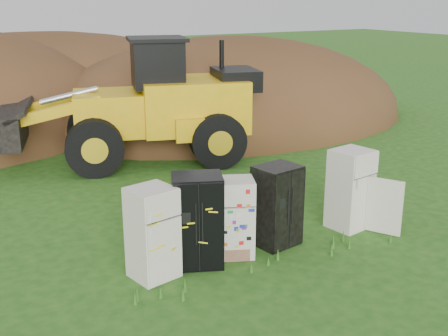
# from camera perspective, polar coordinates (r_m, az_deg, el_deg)

# --- Properties ---
(ground) EXTENTS (120.00, 120.00, 0.00)m
(ground) POSITION_cam_1_polar(r_m,az_deg,el_deg) (11.94, 3.85, -8.10)
(ground) COLOR #1E5316
(ground) RESTS_ON ground
(fridge_leftmost) EXTENTS (0.91, 0.88, 1.76)m
(fridge_leftmost) POSITION_cam_1_polar(r_m,az_deg,el_deg) (10.52, -7.28, -6.57)
(fridge_leftmost) COLOR white
(fridge_leftmost) RESTS_ON ground
(fridge_black_side) EXTENTS (1.17, 1.07, 1.83)m
(fridge_black_side) POSITION_cam_1_polar(r_m,az_deg,el_deg) (10.91, -2.70, -5.34)
(fridge_black_side) COLOR black
(fridge_black_side) RESTS_ON ground
(fridge_sticker) EXTENTS (0.93, 0.90, 1.62)m
(fridge_sticker) POSITION_cam_1_polar(r_m,az_deg,el_deg) (11.31, 1.17, -5.06)
(fridge_sticker) COLOR silver
(fridge_sticker) RESTS_ON ground
(fridge_dark_mid) EXTENTS (0.99, 0.85, 1.73)m
(fridge_dark_mid) POSITION_cam_1_polar(r_m,az_deg,el_deg) (11.83, 5.37, -3.83)
(fridge_dark_mid) COLOR black
(fridge_dark_mid) RESTS_ON ground
(fridge_open_door) EXTENTS (0.93, 0.88, 1.82)m
(fridge_open_door) POSITION_cam_1_polar(r_m,az_deg,el_deg) (12.95, 12.69, -2.10)
(fridge_open_door) COLOR white
(fridge_open_door) RESTS_ON ground
(wheel_loader) EXTENTS (8.61, 5.42, 3.88)m
(wheel_loader) POSITION_cam_1_polar(r_m,az_deg,el_deg) (17.77, -9.80, 6.67)
(wheel_loader) COLOR yellow
(wheel_loader) RESTS_ON ground
(dirt_mound_right) EXTENTS (16.44, 12.06, 6.96)m
(dirt_mound_right) POSITION_cam_1_polar(r_m,az_deg,el_deg) (24.48, 0.46, 5.12)
(dirt_mound_right) COLOR #4E3119
(dirt_mound_right) RESTS_ON ground
(dirt_mound_back) EXTENTS (19.92, 13.28, 7.03)m
(dirt_mound_back) POSITION_cam_1_polar(r_m,az_deg,el_deg) (28.24, -18.12, 5.89)
(dirt_mound_back) COLOR #4E3119
(dirt_mound_back) RESTS_ON ground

